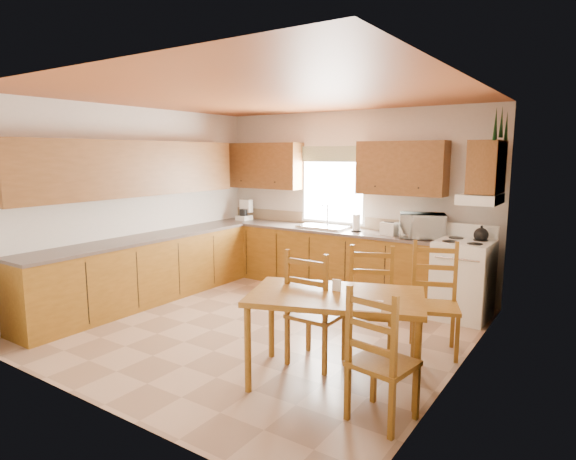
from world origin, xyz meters
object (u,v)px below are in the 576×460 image
Objects in this scene: dining_table at (335,338)px; chair_near_right at (383,354)px; stove at (463,280)px; microwave at (422,226)px; chair_near_left at (316,307)px; chair_far_left at (370,305)px; chair_far_right at (435,300)px.

chair_near_right is (0.61, -0.37, 0.13)m from dining_table.
microwave is at bearing 157.75° from stove.
chair_near_left reaches higher than chair_far_left.
microwave is 1.80m from chair_far_right.
dining_table is 1.34× the size of chair_near_left.
chair_near_right is 1.49m from chair_far_right.
stove is 0.93m from microwave.
chair_near_left is (-0.85, -2.17, 0.09)m from stove.
chair_near_right is 1.16m from chair_far_left.
stove is 0.90× the size of chair_near_right.
stove is at bearing 70.63° from chair_far_right.
chair_far_right is at bearing -135.61° from chair_near_left.
stove is at bearing -111.44° from chair_near_left.
chair_near_right is 0.96× the size of chair_far_left.
stove is 1.74× the size of microwave.
dining_table is at bearing -117.36° from chair_far_left.
chair_far_right is at bearing 43.59° from dining_table.
stove is 1.83m from chair_far_left.
chair_near_left reaches higher than dining_table.
dining_table is 1.37× the size of chair_far_left.
chair_near_right is at bearing -51.40° from dining_table.
microwave is 3.21m from chair_near_right.
chair_far_right is (0.50, 0.48, 0.01)m from chair_far_left.
chair_near_left is 0.56m from chair_far_left.
chair_far_right reaches higher than dining_table.
chair_far_left reaches higher than dining_table.
chair_far_left reaches higher than stove.
chair_far_right is at bearing -87.62° from microwave.
chair_far_right reaches higher than chair_near_right.
dining_table is 1.26m from chair_far_right.
dining_table is (-0.50, -2.42, -0.07)m from stove.
stove is 2.47m from dining_table.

